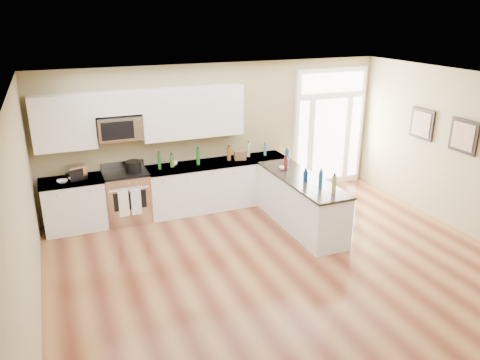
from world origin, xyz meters
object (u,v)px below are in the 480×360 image
at_px(kitchen_range, 127,196).
at_px(stockpot, 134,166).
at_px(peninsula_cabinet, 301,204).
at_px(toaster_oven, 76,172).

height_order(kitchen_range, stockpot, stockpot).
bearing_deg(stockpot, kitchen_range, 172.81).
relative_size(peninsula_cabinet, toaster_oven, 7.70).
distance_m(peninsula_cabinet, toaster_oven, 4.01).
relative_size(kitchen_range, stockpot, 3.76).
relative_size(kitchen_range, toaster_oven, 3.58).
height_order(stockpot, toaster_oven, toaster_oven).
xyz_separation_m(kitchen_range, toaster_oven, (-0.84, -0.03, 0.59)).
xyz_separation_m(stockpot, toaster_oven, (-1.00, -0.01, 0.01)).
distance_m(kitchen_range, toaster_oven, 1.03).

